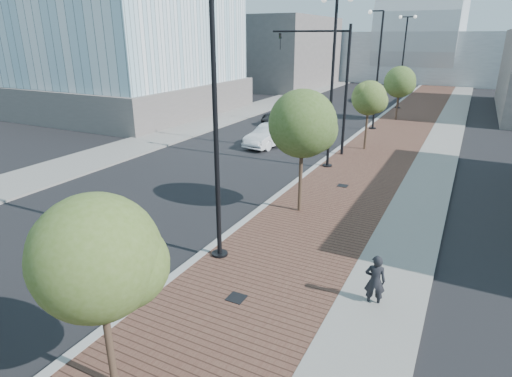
% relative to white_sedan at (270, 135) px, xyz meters
% --- Properties ---
extents(sidewalk, '(7.00, 140.00, 0.12)m').
position_rel_white_sedan_xyz_m(sidewalk, '(8.18, 14.68, -0.69)').
color(sidewalk, '#4C2D23').
rests_on(sidewalk, ground).
extents(concrete_strip, '(2.40, 140.00, 0.13)m').
position_rel_white_sedan_xyz_m(concrete_strip, '(10.88, 14.68, -0.69)').
color(concrete_strip, slate).
rests_on(concrete_strip, ground).
extents(curb, '(0.30, 140.00, 0.14)m').
position_rel_white_sedan_xyz_m(curb, '(4.68, 14.68, -0.68)').
color(curb, gray).
rests_on(curb, ground).
extents(west_sidewalk, '(4.00, 140.00, 0.12)m').
position_rel_white_sedan_xyz_m(west_sidewalk, '(-8.32, 14.68, -0.69)').
color(west_sidewalk, slate).
rests_on(west_sidewalk, ground).
extents(white_sedan, '(2.25, 4.76, 1.51)m').
position_rel_white_sedan_xyz_m(white_sedan, '(0.00, 0.00, 0.00)').
color(white_sedan, silver).
rests_on(white_sedan, ground).
extents(dark_car_mid, '(2.98, 5.27, 1.39)m').
position_rel_white_sedan_xyz_m(dark_car_mid, '(-2.44, 8.01, -0.06)').
color(dark_car_mid, black).
rests_on(dark_car_mid, ground).
extents(dark_car_far, '(1.95, 4.26, 1.21)m').
position_rel_white_sedan_xyz_m(dark_car_far, '(0.79, 24.84, -0.15)').
color(dark_car_far, black).
rests_on(dark_car_far, ground).
extents(pedestrian, '(0.66, 0.51, 1.60)m').
position_rel_white_sedan_xyz_m(pedestrian, '(10.66, -15.68, 0.05)').
color(pedestrian, black).
rests_on(pedestrian, ground).
extents(streetlight_1, '(1.44, 0.56, 9.21)m').
position_rel_white_sedan_xyz_m(streetlight_1, '(5.17, -15.32, 3.59)').
color(streetlight_1, black).
rests_on(streetlight_1, ground).
extents(streetlight_2, '(1.72, 0.56, 9.28)m').
position_rel_white_sedan_xyz_m(streetlight_2, '(5.28, -3.32, 4.07)').
color(streetlight_2, black).
rests_on(streetlight_2, ground).
extents(streetlight_3, '(1.44, 0.56, 9.21)m').
position_rel_white_sedan_xyz_m(streetlight_3, '(5.17, 8.68, 3.59)').
color(streetlight_3, black).
rests_on(streetlight_3, ground).
extents(streetlight_4, '(1.72, 0.56, 9.28)m').
position_rel_white_sedan_xyz_m(streetlight_4, '(5.28, 20.68, 4.07)').
color(streetlight_4, black).
rests_on(streetlight_4, ground).
extents(traffic_mast, '(5.09, 0.20, 8.00)m').
position_rel_white_sedan_xyz_m(traffic_mast, '(4.38, -0.32, 4.23)').
color(traffic_mast, black).
rests_on(traffic_mast, ground).
extents(tree_0, '(2.58, 2.56, 4.53)m').
position_rel_white_sedan_xyz_m(tree_0, '(6.33, -21.29, 2.49)').
color(tree_0, '#382619').
rests_on(tree_0, ground).
extents(tree_1, '(2.81, 2.81, 5.35)m').
position_rel_white_sedan_xyz_m(tree_1, '(6.33, -10.29, 3.18)').
color(tree_1, '#382619').
rests_on(tree_1, ground).
extents(tree_2, '(2.30, 2.24, 4.65)m').
position_rel_white_sedan_xyz_m(tree_2, '(6.33, 1.71, 2.76)').
color(tree_2, '#382619').
rests_on(tree_2, ground).
extents(tree_3, '(2.76, 2.76, 4.86)m').
position_rel_white_sedan_xyz_m(tree_3, '(6.33, 13.71, 2.72)').
color(tree_3, '#382619').
rests_on(tree_3, ground).
extents(tower_podium, '(19.00, 19.00, 3.00)m').
position_rel_white_sedan_xyz_m(tower_podium, '(-19.32, 6.68, 0.75)').
color(tower_podium, '#605956').
rests_on(tower_podium, ground).
extents(convention_center, '(50.00, 30.00, 50.00)m').
position_rel_white_sedan_xyz_m(convention_center, '(2.68, 59.68, 5.25)').
color(convention_center, '#9CA3A5').
rests_on(convention_center, ground).
extents(commercial_block_nw, '(14.00, 20.00, 10.00)m').
position_rel_white_sedan_xyz_m(commercial_block_nw, '(-15.32, 34.68, 4.25)').
color(commercial_block_nw, '#605956').
rests_on(commercial_block_nw, ground).
extents(utility_cover_1, '(0.50, 0.50, 0.02)m').
position_rel_white_sedan_xyz_m(utility_cover_1, '(7.08, -17.32, -0.62)').
color(utility_cover_1, black).
rests_on(utility_cover_1, sidewalk).
extents(utility_cover_2, '(0.50, 0.50, 0.02)m').
position_rel_white_sedan_xyz_m(utility_cover_2, '(7.08, -6.32, -0.62)').
color(utility_cover_2, black).
rests_on(utility_cover_2, sidewalk).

